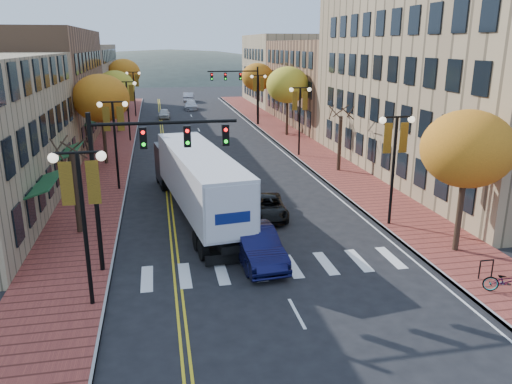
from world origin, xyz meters
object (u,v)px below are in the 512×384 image
black_suv (267,207)px  navy_sedan (256,245)px  semi_truck (195,176)px  bicycle (507,281)px

black_suv → navy_sedan: bearing=-102.1°
semi_truck → navy_sedan: bearing=-80.8°
semi_truck → bicycle: 16.79m
semi_truck → navy_sedan: (2.16, -7.23, -1.51)m
semi_truck → bicycle: semi_truck is taller
navy_sedan → black_suv: size_ratio=1.13×
black_suv → semi_truck: bearing=167.5°
semi_truck → bicycle: bearing=-55.1°
navy_sedan → bicycle: (9.11, -5.10, -0.19)m
navy_sedan → black_suv: navy_sedan is taller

